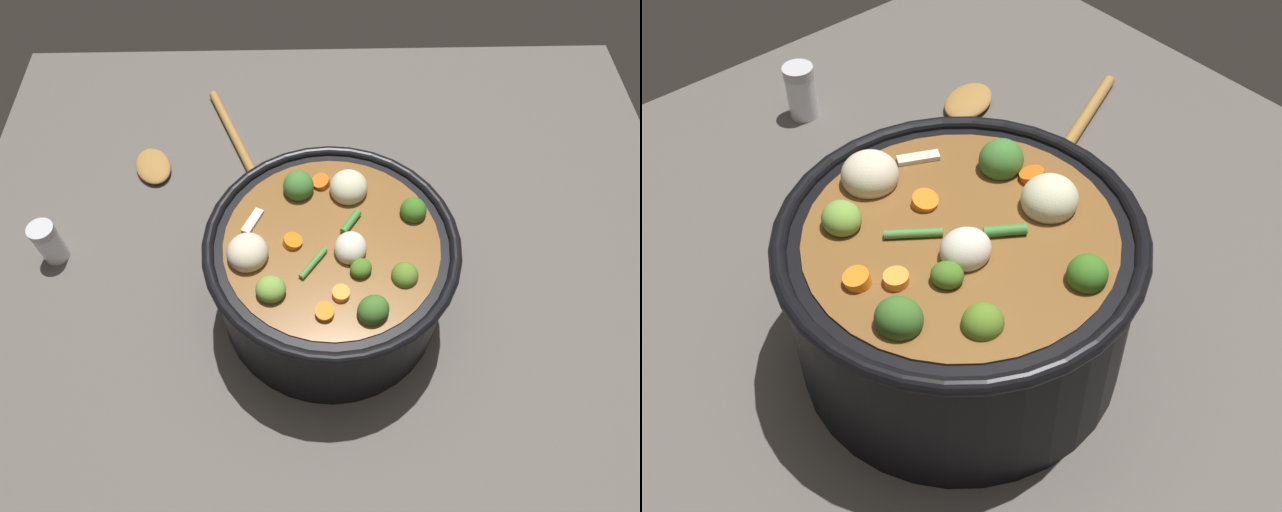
{
  "view_description": "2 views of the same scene",
  "coord_description": "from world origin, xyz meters",
  "views": [
    {
      "loc": [
        0.39,
        -0.02,
        0.72
      ],
      "look_at": [
        0.02,
        -0.01,
        0.14
      ],
      "focal_mm": 32.58,
      "sensor_mm": 36.0,
      "label": 1
    },
    {
      "loc": [
        0.3,
        0.35,
        0.61
      ],
      "look_at": [
        -0.0,
        -0.0,
        0.12
      ],
      "focal_mm": 45.64,
      "sensor_mm": 36.0,
      "label": 2
    }
  ],
  "objects": [
    {
      "name": "ground_plane",
      "position": [
        0.0,
        0.0,
        0.0
      ],
      "size": [
        1.1,
        1.1,
        0.0
      ],
      "primitive_type": "plane",
      "color": "#514C47"
    },
    {
      "name": "wooden_spoon",
      "position": [
        -0.28,
        -0.22,
        0.01
      ],
      "size": [
        0.23,
        0.23,
        0.02
      ],
      "color": "olive",
      "rests_on": "ground_plane"
    },
    {
      "name": "cooking_pot",
      "position": [
        -0.0,
        -0.0,
        0.08
      ],
      "size": [
        0.31,
        0.31,
        0.18
      ],
      "color": "black",
      "rests_on": "ground_plane"
    },
    {
      "name": "salt_shaker",
      "position": [
        -0.09,
        -0.4,
        0.03
      ],
      "size": [
        0.04,
        0.04,
        0.07
      ],
      "color": "silver",
      "rests_on": "ground_plane"
    }
  ]
}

